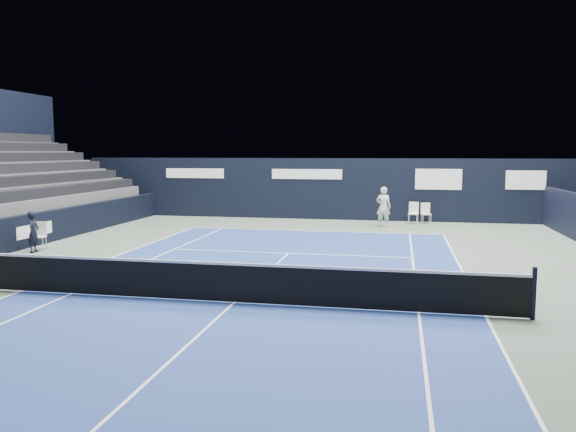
{
  "coord_description": "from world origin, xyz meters",
  "views": [
    {
      "loc": [
        3.65,
        -12.0,
        3.44
      ],
      "look_at": [
        0.01,
        6.25,
        1.3
      ],
      "focal_mm": 35.0,
      "sensor_mm": 36.0,
      "label": 1
    }
  ],
  "objects_px": {
    "folding_chair_back_b": "(426,212)",
    "line_judge_chair": "(39,234)",
    "tennis_player": "(383,207)",
    "tennis_net": "(234,281)",
    "folding_chair_back_a": "(414,209)"
  },
  "relations": [
    {
      "from": "folding_chair_back_b",
      "to": "line_judge_chair",
      "type": "bearing_deg",
      "value": -153.81
    },
    {
      "from": "line_judge_chair",
      "to": "tennis_player",
      "type": "relative_size",
      "value": 0.53
    },
    {
      "from": "tennis_player",
      "to": "folding_chair_back_b",
      "type": "bearing_deg",
      "value": 37.71
    },
    {
      "from": "folding_chair_back_b",
      "to": "tennis_net",
      "type": "distance_m",
      "value": 16.24
    },
    {
      "from": "folding_chair_back_b",
      "to": "folding_chair_back_a",
      "type": "bearing_deg",
      "value": 177.43
    },
    {
      "from": "tennis_player",
      "to": "folding_chair_back_a",
      "type": "bearing_deg",
      "value": 46.05
    },
    {
      "from": "line_judge_chair",
      "to": "tennis_player",
      "type": "bearing_deg",
      "value": 19.94
    },
    {
      "from": "folding_chair_back_a",
      "to": "line_judge_chair",
      "type": "xyz_separation_m",
      "value": [
        -13.13,
        -9.93,
        -0.13
      ]
    },
    {
      "from": "line_judge_chair",
      "to": "tennis_net",
      "type": "height_order",
      "value": "tennis_net"
    },
    {
      "from": "line_judge_chair",
      "to": "tennis_net",
      "type": "distance_m",
      "value": 10.35
    },
    {
      "from": "folding_chair_back_b",
      "to": "tennis_player",
      "type": "distance_m",
      "value": 2.51
    },
    {
      "from": "folding_chair_back_b",
      "to": "tennis_player",
      "type": "bearing_deg",
      "value": -152.25
    },
    {
      "from": "folding_chair_back_a",
      "to": "tennis_player",
      "type": "xyz_separation_m",
      "value": [
        -1.39,
        -1.45,
        0.23
      ]
    },
    {
      "from": "folding_chair_back_a",
      "to": "folding_chair_back_b",
      "type": "bearing_deg",
      "value": 15.02
    },
    {
      "from": "line_judge_chair",
      "to": "folding_chair_back_b",
      "type": "bearing_deg",
      "value": 20.21
    }
  ]
}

